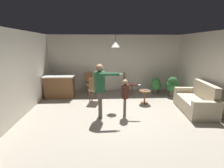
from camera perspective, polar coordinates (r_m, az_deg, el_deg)
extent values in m
plane|color=#9E9384|center=(5.46, 3.37, -10.99)|extent=(7.68, 7.68, 0.00)
cube|color=silver|center=(8.20, 0.90, 7.16)|extent=(6.40, 0.10, 2.70)
cube|color=silver|center=(5.64, -30.71, 2.32)|extent=(0.10, 6.40, 2.70)
cube|color=silver|center=(6.29, 33.96, 2.88)|extent=(0.10, 6.40, 2.70)
cube|color=beige|center=(6.43, 26.34, -6.40)|extent=(1.00, 1.52, 0.45)
cube|color=beige|center=(6.43, 29.46, -2.09)|extent=(0.35, 1.45, 0.55)
cube|color=beige|center=(5.72, 29.61, -8.23)|extent=(0.86, 0.27, 0.63)
cube|color=beige|center=(7.12, 23.88, -3.54)|extent=(0.86, 0.27, 0.63)
cylinder|color=brown|center=(5.98, 32.07, -10.57)|extent=(0.05, 0.05, 0.06)
cylinder|color=brown|center=(7.31, 26.08, -5.67)|extent=(0.05, 0.05, 0.06)
cylinder|color=brown|center=(5.70, 26.26, -11.03)|extent=(0.05, 0.05, 0.06)
cylinder|color=brown|center=(7.08, 21.22, -5.80)|extent=(0.05, 0.05, 0.06)
cube|color=brown|center=(7.51, -17.47, -1.02)|extent=(1.20, 0.60, 0.91)
cube|color=beige|center=(7.41, -17.73, 2.54)|extent=(1.26, 0.66, 0.04)
cylinder|color=brown|center=(6.54, 11.26, -2.32)|extent=(0.44, 0.44, 0.03)
cylinder|color=brown|center=(6.61, 11.15, -4.49)|extent=(0.06, 0.06, 0.49)
cylinder|color=brown|center=(6.69, 11.06, -6.36)|extent=(0.31, 0.31, 0.03)
cylinder|color=#60564C|center=(5.33, -4.10, -6.64)|extent=(0.12, 0.12, 0.85)
cylinder|color=#60564C|center=(5.17, -4.08, -7.32)|extent=(0.12, 0.12, 0.85)
cylinder|color=#265938|center=(5.04, -4.23, 0.82)|extent=(0.34, 0.34, 0.60)
sphere|color=#9E7556|center=(4.96, -4.31, 5.53)|extent=(0.23, 0.23, 0.23)
cylinder|color=#265938|center=(5.24, -4.24, 0.96)|extent=(0.10, 0.10, 0.57)
cylinder|color=#265938|center=(4.81, -0.87, 3.32)|extent=(0.57, 0.11, 0.10)
cube|color=white|center=(4.84, 2.86, 3.36)|extent=(0.13, 0.04, 0.04)
cylinder|color=#60564C|center=(5.43, 4.37, -7.63)|extent=(0.09, 0.09, 0.61)
cylinder|color=#60564C|center=(5.32, 4.39, -8.13)|extent=(0.09, 0.09, 0.61)
cylinder|color=#4C261E|center=(5.21, 4.48, -2.55)|extent=(0.24, 0.24, 0.43)
sphere|color=tan|center=(5.13, 4.54, 0.65)|extent=(0.16, 0.16, 0.16)
cylinder|color=#4C261E|center=(5.30, 6.69, -0.28)|extent=(0.41, 0.12, 0.07)
cube|color=white|center=(5.32, 9.19, -0.32)|extent=(0.13, 0.05, 0.04)
cylinder|color=#4C261E|center=(5.08, 4.50, -3.22)|extent=(0.07, 0.07, 0.41)
cylinder|color=brown|center=(7.99, -6.58, -1.33)|extent=(0.04, 0.04, 0.45)
cylinder|color=brown|center=(7.89, -9.07, -1.59)|extent=(0.04, 0.04, 0.45)
cylinder|color=brown|center=(7.66, -5.78, -1.96)|extent=(0.04, 0.04, 0.45)
cylinder|color=brown|center=(7.56, -8.38, -2.24)|extent=(0.04, 0.04, 0.45)
cube|color=tan|center=(7.71, -7.51, 0.02)|extent=(0.54, 0.54, 0.05)
cube|color=brown|center=(7.83, -7.96, 2.27)|extent=(0.37, 0.17, 0.50)
cylinder|color=brown|center=(6.68, -7.69, -4.35)|extent=(0.04, 0.04, 0.45)
cylinder|color=brown|center=(6.57, -4.72, -4.58)|extent=(0.04, 0.04, 0.45)
cylinder|color=brown|center=(7.00, -6.69, -3.47)|extent=(0.04, 0.04, 0.45)
cylinder|color=brown|center=(6.90, -3.86, -3.68)|extent=(0.04, 0.04, 0.45)
cube|color=tan|center=(6.71, -5.79, -1.98)|extent=(0.52, 0.52, 0.05)
cube|color=brown|center=(6.47, -6.37, -0.07)|extent=(0.37, 0.14, 0.50)
cylinder|color=brown|center=(7.89, 4.43, -1.46)|extent=(0.04, 0.04, 0.45)
cylinder|color=brown|center=(7.55, 4.07, -2.15)|extent=(0.04, 0.04, 0.45)
cylinder|color=brown|center=(7.85, 7.04, -1.59)|extent=(0.04, 0.04, 0.45)
cylinder|color=brown|center=(7.51, 6.79, -2.30)|extent=(0.04, 0.04, 0.45)
cube|color=tan|center=(7.64, 5.62, -0.06)|extent=(0.52, 0.52, 0.05)
cube|color=brown|center=(7.60, 4.25, 2.03)|extent=(0.14, 0.38, 0.50)
cylinder|color=#4C4742|center=(7.88, 19.79, -2.99)|extent=(0.33, 0.33, 0.26)
sphere|color=#2D6B33|center=(7.79, 19.98, -0.67)|extent=(0.57, 0.57, 0.57)
sphere|color=#2D6B33|center=(7.75, 20.10, 0.76)|extent=(0.43, 0.43, 0.43)
cylinder|color=#4C4742|center=(8.02, 14.66, -2.45)|extent=(0.29, 0.29, 0.23)
sphere|color=#387F3D|center=(7.94, 14.78, -0.45)|extent=(0.50, 0.50, 0.50)
sphere|color=#387F3D|center=(7.90, 14.86, 0.78)|extent=(0.37, 0.37, 0.37)
cube|color=white|center=(6.57, 11.49, -1.97)|extent=(0.13, 0.07, 0.04)
cone|color=silver|center=(6.16, 1.24, 13.42)|extent=(0.32, 0.32, 0.20)
cylinder|color=black|center=(6.16, 1.25, 15.93)|extent=(0.01, 0.01, 0.36)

